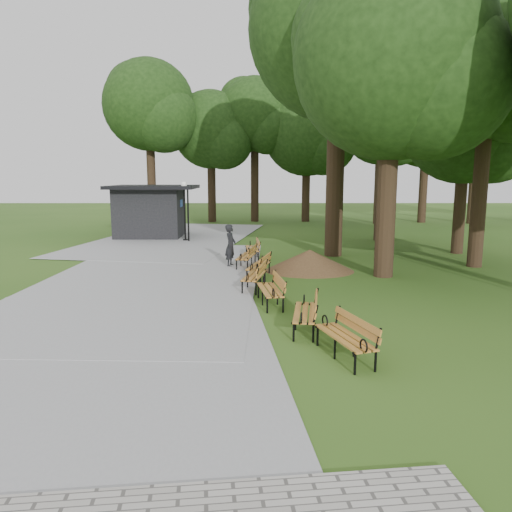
{
  "coord_description": "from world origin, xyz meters",
  "views": [
    {
      "loc": [
        -0.11,
        -14.15,
        3.72
      ],
      "look_at": [
        -0.06,
        1.25,
        1.1
      ],
      "focal_mm": 33.56,
      "sensor_mm": 36.0,
      "label": 1
    }
  ],
  "objects_px": {
    "kiosk": "(150,211)",
    "lawn_tree_5": "(466,120)",
    "dirt_mound": "(309,260)",
    "bench_6": "(252,249)",
    "lawn_tree_0": "(393,60)",
    "person": "(231,246)",
    "bench_3": "(254,276)",
    "lawn_tree_1": "(490,65)",
    "bench_0": "(345,337)",
    "lamp_post": "(184,199)",
    "bench_2": "(270,290)",
    "lawn_tree_2": "(339,31)",
    "bench_5": "(246,256)",
    "lawn_tree_4": "(386,100)",
    "bench_1": "(305,313)",
    "bench_4": "(259,266)"
  },
  "relations": [
    {
      "from": "kiosk",
      "to": "lawn_tree_1",
      "type": "height_order",
      "value": "lawn_tree_1"
    },
    {
      "from": "bench_4",
      "to": "bench_5",
      "type": "relative_size",
      "value": 1.0
    },
    {
      "from": "lawn_tree_1",
      "to": "bench_5",
      "type": "bearing_deg",
      "value": -179.54
    },
    {
      "from": "kiosk",
      "to": "bench_0",
      "type": "bearing_deg",
      "value": -67.28
    },
    {
      "from": "dirt_mound",
      "to": "lawn_tree_1",
      "type": "relative_size",
      "value": 0.27
    },
    {
      "from": "lawn_tree_2",
      "to": "lawn_tree_5",
      "type": "distance_m",
      "value": 7.12
    },
    {
      "from": "kiosk",
      "to": "lawn_tree_5",
      "type": "distance_m",
      "value": 17.75
    },
    {
      "from": "bench_0",
      "to": "lawn_tree_5",
      "type": "xyz_separation_m",
      "value": [
        7.88,
        13.31,
        5.74
      ]
    },
    {
      "from": "bench_4",
      "to": "lawn_tree_1",
      "type": "bearing_deg",
      "value": 117.79
    },
    {
      "from": "lawn_tree_5",
      "to": "bench_1",
      "type": "bearing_deg",
      "value": -126.41
    },
    {
      "from": "bench_5",
      "to": "lawn_tree_5",
      "type": "relative_size",
      "value": 0.21
    },
    {
      "from": "bench_5",
      "to": "bench_6",
      "type": "distance_m",
      "value": 2.08
    },
    {
      "from": "person",
      "to": "lawn_tree_0",
      "type": "relative_size",
      "value": 0.16
    },
    {
      "from": "lamp_post",
      "to": "bench_2",
      "type": "relative_size",
      "value": 1.76
    },
    {
      "from": "bench_1",
      "to": "bench_4",
      "type": "bearing_deg",
      "value": -162.05
    },
    {
      "from": "bench_2",
      "to": "lawn_tree_4",
      "type": "distance_m",
      "value": 17.07
    },
    {
      "from": "lamp_post",
      "to": "dirt_mound",
      "type": "distance_m",
      "value": 10.68
    },
    {
      "from": "person",
      "to": "lawn_tree_1",
      "type": "xyz_separation_m",
      "value": [
        10.01,
        -0.04,
        7.02
      ]
    },
    {
      "from": "person",
      "to": "bench_6",
      "type": "xyz_separation_m",
      "value": [
        0.88,
        1.95,
        -0.43
      ]
    },
    {
      "from": "person",
      "to": "dirt_mound",
      "type": "relative_size",
      "value": 0.59
    },
    {
      "from": "bench_1",
      "to": "lawn_tree_4",
      "type": "bearing_deg",
      "value": 167.45
    },
    {
      "from": "lawn_tree_1",
      "to": "bench_6",
      "type": "bearing_deg",
      "value": 167.68
    },
    {
      "from": "lawn_tree_0",
      "to": "lawn_tree_2",
      "type": "xyz_separation_m",
      "value": [
        -1.1,
        4.67,
        2.26
      ]
    },
    {
      "from": "kiosk",
      "to": "lawn_tree_2",
      "type": "height_order",
      "value": "lawn_tree_2"
    },
    {
      "from": "person",
      "to": "lamp_post",
      "type": "relative_size",
      "value": 0.52
    },
    {
      "from": "bench_0",
      "to": "bench_3",
      "type": "height_order",
      "value": "same"
    },
    {
      "from": "bench_3",
      "to": "kiosk",
      "type": "bearing_deg",
      "value": -143.75
    },
    {
      "from": "kiosk",
      "to": "dirt_mound",
      "type": "distance_m",
      "value": 13.43
    },
    {
      "from": "person",
      "to": "bench_2",
      "type": "bearing_deg",
      "value": -152.95
    },
    {
      "from": "kiosk",
      "to": "bench_2",
      "type": "xyz_separation_m",
      "value": [
        6.73,
        -15.37,
        -1.11
      ]
    },
    {
      "from": "lawn_tree_1",
      "to": "lamp_post",
      "type": "bearing_deg",
      "value": 149.4
    },
    {
      "from": "bench_6",
      "to": "kiosk",
      "type": "bearing_deg",
      "value": -144.32
    },
    {
      "from": "person",
      "to": "lamp_post",
      "type": "distance_m",
      "value": 8.31
    },
    {
      "from": "bench_4",
      "to": "bench_6",
      "type": "relative_size",
      "value": 1.0
    },
    {
      "from": "lamp_post",
      "to": "lawn_tree_5",
      "type": "relative_size",
      "value": 0.37
    },
    {
      "from": "person",
      "to": "bench_3",
      "type": "bearing_deg",
      "value": -152.69
    },
    {
      "from": "bench_1",
      "to": "lawn_tree_1",
      "type": "height_order",
      "value": "lawn_tree_1"
    },
    {
      "from": "bench_3",
      "to": "lawn_tree_5",
      "type": "relative_size",
      "value": 0.21
    },
    {
      "from": "bench_2",
      "to": "bench_4",
      "type": "xyz_separation_m",
      "value": [
        -0.3,
        3.72,
        0.0
      ]
    },
    {
      "from": "lawn_tree_0",
      "to": "bench_5",
      "type": "bearing_deg",
      "value": 160.14
    },
    {
      "from": "person",
      "to": "bench_4",
      "type": "xyz_separation_m",
      "value": [
        1.13,
        -2.19,
        -0.43
      ]
    },
    {
      "from": "kiosk",
      "to": "bench_6",
      "type": "relative_size",
      "value": 2.61
    },
    {
      "from": "bench_4",
      "to": "bench_6",
      "type": "distance_m",
      "value": 4.15
    },
    {
      "from": "bench_2",
      "to": "lawn_tree_1",
      "type": "bearing_deg",
      "value": 116.33
    },
    {
      "from": "bench_5",
      "to": "lawn_tree_1",
      "type": "height_order",
      "value": "lawn_tree_1"
    },
    {
      "from": "person",
      "to": "bench_5",
      "type": "xyz_separation_m",
      "value": [
        0.64,
        -0.12,
        -0.43
      ]
    },
    {
      "from": "lamp_post",
      "to": "bench_6",
      "type": "bearing_deg",
      "value": -55.99
    },
    {
      "from": "lawn_tree_2",
      "to": "lawn_tree_5",
      "type": "relative_size",
      "value": 1.52
    },
    {
      "from": "lawn_tree_1",
      "to": "lawn_tree_5",
      "type": "relative_size",
      "value": 1.18
    },
    {
      "from": "bench_6",
      "to": "lawn_tree_0",
      "type": "xyz_separation_m",
      "value": [
        4.87,
        -3.92,
        7.18
      ]
    }
  ]
}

